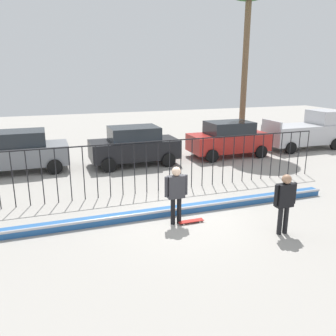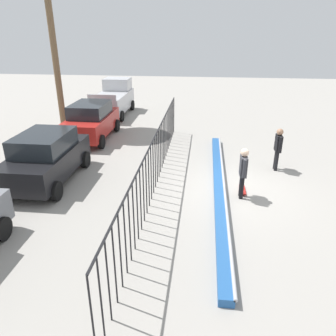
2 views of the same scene
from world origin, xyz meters
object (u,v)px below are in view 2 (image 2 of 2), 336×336
object	(u,v)px
parked_car_red	(91,121)
camera_operator	(278,146)
skateboarder	(243,169)
skateboard	(243,190)
pickup_truck	(114,99)
parked_car_black	(46,157)

from	to	relation	value
parked_car_red	camera_operator	bearing A→B (deg)	-107.15
skateboarder	parked_car_red	world-z (taller)	parked_car_red
skateboard	pickup_truck	xyz separation A→B (m)	(10.77, 7.65, 0.98)
skateboarder	parked_car_black	size ratio (longest dim) A/B	0.42
skateboard	camera_operator	bearing A→B (deg)	-49.84
parked_car_black	parked_car_red	bearing A→B (deg)	-3.78
skateboard	parked_car_black	bearing A→B (deg)	74.74
skateboarder	skateboard	xyz separation A→B (m)	(0.45, -0.11, -1.02)
camera_operator	parked_car_black	world-z (taller)	parked_car_black
camera_operator	parked_car_black	distance (m)	9.15
camera_operator	pickup_truck	xyz separation A→B (m)	(8.60, 9.19, -0.02)
skateboarder	parked_car_red	size ratio (longest dim) A/B	0.42
parked_car_red	skateboard	bearing A→B (deg)	-123.46
parked_car_black	skateboarder	bearing A→B (deg)	-98.40
skateboarder	parked_car_black	bearing A→B (deg)	69.74
skateboard	parked_car_black	xyz separation A→B (m)	(0.09, 7.37, 0.91)
skateboard	parked_car_red	xyz separation A→B (m)	(5.37, 7.40, 0.91)
skateboarder	parked_car_black	xyz separation A→B (m)	(0.54, 7.25, -0.11)
camera_operator	parked_car_red	world-z (taller)	parked_car_red
skateboarder	parked_car_black	world-z (taller)	parked_car_black
camera_operator	skateboard	bearing A→B (deg)	-27.58
parked_car_red	skateboarder	bearing A→B (deg)	-126.10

